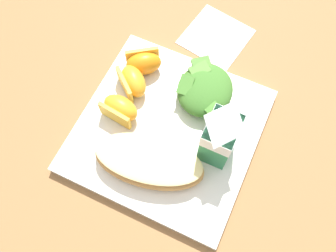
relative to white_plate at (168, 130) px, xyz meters
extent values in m
plane|color=olive|center=(0.00, 0.00, -0.01)|extent=(3.00, 3.00, 0.00)
cube|color=white|center=(0.00, 0.00, 0.00)|extent=(0.28, 0.28, 0.02)
ellipsoid|color=tan|center=(0.07, 0.00, 0.02)|extent=(0.11, 0.18, 0.03)
ellipsoid|color=brown|center=(0.07, 0.00, 0.03)|extent=(0.10, 0.17, 0.01)
ellipsoid|color=#EAD184|center=(0.07, 0.00, 0.04)|extent=(0.10, 0.17, 0.01)
ellipsoid|color=#3D7028|center=(-0.08, 0.03, 0.03)|extent=(0.10, 0.09, 0.04)
cube|color=#4C8433|center=(-0.04, 0.06, 0.04)|extent=(0.04, 0.04, 0.02)
cube|color=#5B8E3D|center=(-0.10, 0.01, 0.04)|extent=(0.04, 0.04, 0.01)
cube|color=#5B8E3D|center=(-0.11, 0.01, 0.04)|extent=(0.04, 0.04, 0.01)
cube|color=#336023|center=(-0.09, 0.03, 0.04)|extent=(0.03, 0.04, 0.01)
cube|color=#4C8433|center=(-0.07, 0.00, 0.04)|extent=(0.03, 0.02, 0.01)
cube|color=#2D8451|center=(0.00, 0.08, 0.05)|extent=(0.06, 0.04, 0.09)
cube|color=white|center=(0.00, 0.08, 0.08)|extent=(0.06, 0.05, 0.03)
pyramid|color=white|center=(0.00, 0.08, 0.11)|extent=(0.06, 0.04, 0.02)
ellipsoid|color=orange|center=(-0.08, -0.08, 0.03)|extent=(0.06, 0.07, 0.04)
cube|color=gold|center=(-0.10, -0.09, 0.03)|extent=(0.04, 0.05, 0.03)
ellipsoid|color=orange|center=(-0.05, -0.08, 0.03)|extent=(0.07, 0.07, 0.04)
cube|color=gold|center=(-0.03, -0.09, 0.03)|extent=(0.04, 0.05, 0.03)
ellipsoid|color=orange|center=(0.01, -0.08, 0.03)|extent=(0.04, 0.06, 0.04)
cube|color=gold|center=(0.02, -0.08, 0.03)|extent=(0.01, 0.06, 0.03)
cube|color=white|center=(-0.21, 0.00, -0.01)|extent=(0.13, 0.13, 0.00)
camera|label=1|loc=(0.20, 0.09, 0.54)|focal=37.98mm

